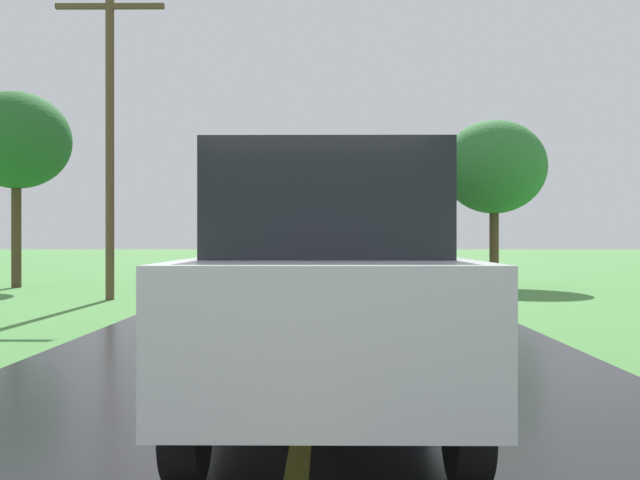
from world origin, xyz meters
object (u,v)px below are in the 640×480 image
object	(u,v)px
following_car	(327,287)
roadside_tree_mid_right	(494,167)
banana_truck_near	(320,236)
roadside_tree_near_left	(16,141)
banana_truck_far	(333,237)

from	to	relation	value
following_car	roadside_tree_mid_right	bearing A→B (deg)	73.55
banana_truck_near	roadside_tree_near_left	xyz separation A→B (m)	(-8.96, 10.10, 2.81)
banana_truck_near	banana_truck_far	xyz separation A→B (m)	(0.30, 11.82, 0.01)
roadside_tree_near_left	roadside_tree_mid_right	xyz separation A→B (m)	(14.14, 0.99, -0.69)
banana_truck_far	roadside_tree_near_left	bearing A→B (deg)	-169.49
following_car	banana_truck_near	bearing A→B (deg)	90.96
following_car	roadside_tree_near_left	bearing A→B (deg)	119.25
banana_truck_near	following_car	distance (m)	6.10
banana_truck_near	roadside_tree_mid_right	distance (m)	12.42
banana_truck_near	banana_truck_far	size ratio (longest dim) A/B	1.00
roadside_tree_mid_right	following_car	distance (m)	18.09
banana_truck_far	roadside_tree_mid_right	bearing A→B (deg)	-8.50
roadside_tree_near_left	following_car	world-z (taller)	roadside_tree_near_left
following_car	banana_truck_far	bearing A→B (deg)	89.36
roadside_tree_mid_right	following_car	size ratio (longest dim) A/B	1.22
banana_truck_far	roadside_tree_mid_right	xyz separation A→B (m)	(4.87, -0.73, 2.11)
roadside_tree_mid_right	banana_truck_near	bearing A→B (deg)	-115.01
banana_truck_far	roadside_tree_mid_right	world-z (taller)	roadside_tree_mid_right
banana_truck_far	following_car	distance (m)	17.91
roadside_tree_near_left	following_car	xyz separation A→B (m)	(9.07, -16.19, -3.21)
banana_truck_near	roadside_tree_mid_right	size ratio (longest dim) A/B	1.16
roadside_tree_near_left	banana_truck_far	bearing A→B (deg)	10.51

